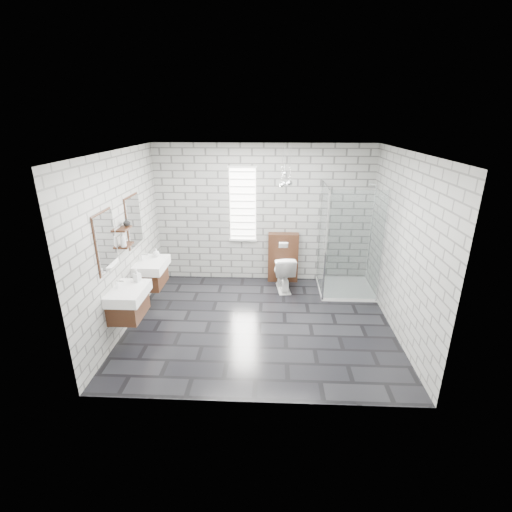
# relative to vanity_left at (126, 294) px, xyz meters

# --- Properties ---
(floor) EXTENTS (4.20, 3.60, 0.02)m
(floor) POSITION_rel_vanity_left_xyz_m (1.91, 0.58, -0.77)
(floor) COLOR black
(floor) RESTS_ON ground
(ceiling) EXTENTS (4.20, 3.60, 0.02)m
(ceiling) POSITION_rel_vanity_left_xyz_m (1.91, 0.58, 1.95)
(ceiling) COLOR white
(ceiling) RESTS_ON wall_back
(wall_back) EXTENTS (4.20, 0.02, 2.70)m
(wall_back) POSITION_rel_vanity_left_xyz_m (1.91, 2.39, 0.59)
(wall_back) COLOR #9A9A95
(wall_back) RESTS_ON floor
(wall_front) EXTENTS (4.20, 0.02, 2.70)m
(wall_front) POSITION_rel_vanity_left_xyz_m (1.91, -1.23, 0.59)
(wall_front) COLOR #9A9A95
(wall_front) RESTS_ON floor
(wall_left) EXTENTS (0.02, 3.60, 2.70)m
(wall_left) POSITION_rel_vanity_left_xyz_m (-0.20, 0.58, 0.59)
(wall_left) COLOR #9A9A95
(wall_left) RESTS_ON floor
(wall_right) EXTENTS (0.02, 3.60, 2.70)m
(wall_right) POSITION_rel_vanity_left_xyz_m (4.02, 0.58, 0.59)
(wall_right) COLOR #9A9A95
(wall_right) RESTS_ON floor
(vanity_left) EXTENTS (0.47, 0.70, 1.57)m
(vanity_left) POSITION_rel_vanity_left_xyz_m (0.00, 0.00, 0.00)
(vanity_left) COLOR #422414
(vanity_left) RESTS_ON wall_left
(vanity_right) EXTENTS (0.47, 0.70, 1.57)m
(vanity_right) POSITION_rel_vanity_left_xyz_m (0.00, 1.08, 0.00)
(vanity_right) COLOR #422414
(vanity_right) RESTS_ON wall_left
(shelf_lower) EXTENTS (0.14, 0.30, 0.03)m
(shelf_lower) POSITION_rel_vanity_left_xyz_m (-0.12, 0.53, 0.56)
(shelf_lower) COLOR #422414
(shelf_lower) RESTS_ON wall_left
(shelf_upper) EXTENTS (0.14, 0.30, 0.03)m
(shelf_upper) POSITION_rel_vanity_left_xyz_m (-0.12, 0.53, 0.82)
(shelf_upper) COLOR #422414
(shelf_upper) RESTS_ON wall_left
(window) EXTENTS (0.56, 0.05, 1.48)m
(window) POSITION_rel_vanity_left_xyz_m (1.51, 2.36, 0.79)
(window) COLOR white
(window) RESTS_ON wall_back
(cistern_panel) EXTENTS (0.60, 0.20, 1.00)m
(cistern_panel) POSITION_rel_vanity_left_xyz_m (2.31, 2.28, -0.26)
(cistern_panel) COLOR #422414
(cistern_panel) RESTS_ON floor
(flush_plate) EXTENTS (0.18, 0.01, 0.12)m
(flush_plate) POSITION_rel_vanity_left_xyz_m (2.31, 2.17, 0.04)
(flush_plate) COLOR silver
(flush_plate) RESTS_ON cistern_panel
(shower_enclosure) EXTENTS (1.00, 1.00, 2.03)m
(shower_enclosure) POSITION_rel_vanity_left_xyz_m (3.41, 1.76, -0.25)
(shower_enclosure) COLOR white
(shower_enclosure) RESTS_ON floor
(pendant_cluster) EXTENTS (0.24, 0.21, 0.73)m
(pendant_cluster) POSITION_rel_vanity_left_xyz_m (2.31, 1.95, 1.32)
(pendant_cluster) COLOR silver
(pendant_cluster) RESTS_ON ceiling
(toilet) EXTENTS (0.48, 0.74, 0.71)m
(toilet) POSITION_rel_vanity_left_xyz_m (2.31, 1.87, -0.40)
(toilet) COLOR white
(toilet) RESTS_ON floor
(soap_bottle_a) EXTENTS (0.12, 0.12, 0.19)m
(soap_bottle_a) POSITION_rel_vanity_left_xyz_m (0.10, 0.25, 0.19)
(soap_bottle_a) COLOR #B2B2B2
(soap_bottle_a) RESTS_ON vanity_left
(soap_bottle_b) EXTENTS (0.14, 0.14, 0.15)m
(soap_bottle_b) POSITION_rel_vanity_left_xyz_m (0.07, 1.29, 0.17)
(soap_bottle_b) COLOR #B2B2B2
(soap_bottle_b) RESTS_ON vanity_right
(soap_bottle_c) EXTENTS (0.11, 0.11, 0.23)m
(soap_bottle_c) POSITION_rel_vanity_left_xyz_m (-0.11, 0.41, 0.69)
(soap_bottle_c) COLOR #B2B2B2
(soap_bottle_c) RESTS_ON shelf_lower
(vase) EXTENTS (0.11, 0.11, 0.11)m
(vase) POSITION_rel_vanity_left_xyz_m (-0.11, 0.63, 0.89)
(vase) COLOR #B2B2B2
(vase) RESTS_ON shelf_upper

